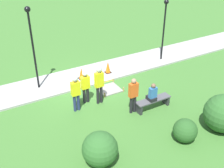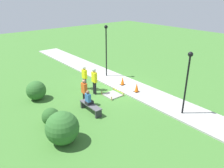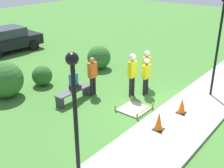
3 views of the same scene
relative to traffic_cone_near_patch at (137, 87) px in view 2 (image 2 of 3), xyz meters
The scene contains 16 objects.
ground_plane 1.99m from the traffic_cone_near_patch, 24.42° to the left, with size 60.00×60.00×0.00m, color #3D702D.
sidewalk 1.85m from the traffic_cone_near_patch, 11.25° to the right, with size 28.00×2.31×0.10m.
wet_concrete_patch 1.81m from the traffic_cone_near_patch, 63.01° to the left, with size 1.15×1.10×0.26m.
traffic_cone_near_patch is the anchor object (origin of this frame).
traffic_cone_far_patch 1.60m from the traffic_cone_near_patch, ahead, with size 0.34×0.34×0.63m.
park_bench 4.05m from the traffic_cone_near_patch, 92.12° to the left, with size 1.75×0.44×0.51m.
person_seated_on_bench 4.12m from the traffic_cone_near_patch, 90.36° to the left, with size 0.36×0.44×0.89m.
worker_supervisor 3.08m from the traffic_cone_near_patch, 53.26° to the left, with size 0.40×0.28×1.96m.
worker_assistant 3.13m from the traffic_cone_near_patch, 41.03° to the left, with size 0.40×0.24×1.69m.
worker_trainee 3.90m from the traffic_cone_near_patch, 39.07° to the left, with size 0.40×0.26×1.81m.
bystander_in_orange_shirt 3.95m from the traffic_cone_near_patch, 77.73° to the left, with size 0.40×0.23×1.74m.
lamppost_near 4.62m from the traffic_cone_near_patch, ahead, with size 0.28×0.28×4.21m.
lamppost_far 4.35m from the traffic_cone_near_patch, behind, with size 0.28×0.28×3.70m.
shrub_rounded_near 6.90m from the traffic_cone_near_patch, 104.22° to the left, with size 1.61×1.61×1.61m.
shrub_rounded_mid 6.88m from the traffic_cone_near_patch, 58.66° to the left, with size 1.30×1.30×1.30m.
shrub_rounded_far 6.45m from the traffic_cone_near_patch, 89.02° to the left, with size 0.97×0.97×0.97m.
Camera 2 is at (-11.61, 9.53, 6.68)m, focal length 35.00 mm.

